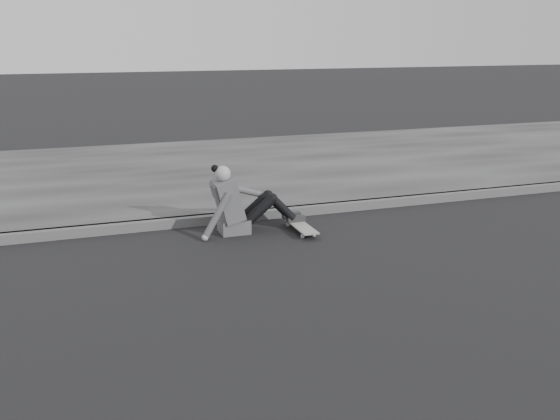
{
  "coord_description": "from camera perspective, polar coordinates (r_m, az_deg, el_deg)",
  "views": [
    {
      "loc": [
        -4.06,
        -5.14,
        2.37
      ],
      "look_at": [
        -1.86,
        1.21,
        0.5
      ],
      "focal_mm": 40.0,
      "sensor_mm": 36.0,
      "label": 1
    }
  ],
  "objects": [
    {
      "name": "seated_woman",
      "position": [
        7.77,
        -3.8,
        0.53
      ],
      "size": [
        1.38,
        0.46,
        0.88
      ],
      "color": "#4C4C4F",
      "rests_on": "ground"
    },
    {
      "name": "curb",
      "position": [
        9.02,
        8.33,
        0.55
      ],
      "size": [
        24.0,
        0.16,
        0.12
      ],
      "primitive_type": "cube",
      "color": "#4E4E4E",
      "rests_on": "ground"
    },
    {
      "name": "ground",
      "position": [
        6.96,
        18.07,
        -5.16
      ],
      "size": [
        80.0,
        80.0,
        0.0
      ],
      "primitive_type": "plane",
      "color": "black",
      "rests_on": "ground"
    },
    {
      "name": "sidewalk",
      "position": [
        11.71,
        1.56,
        4.18
      ],
      "size": [
        24.0,
        6.0,
        0.12
      ],
      "primitive_type": "cube",
      "color": "#373737",
      "rests_on": "ground"
    },
    {
      "name": "skateboard",
      "position": [
        7.85,
        1.9,
        -1.49
      ],
      "size": [
        0.2,
        0.78,
        0.09
      ],
      "color": "#A8A8A2",
      "rests_on": "ground"
    }
  ]
}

